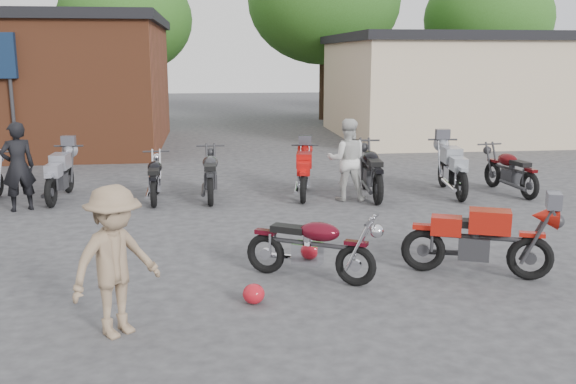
{
  "coord_description": "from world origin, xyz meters",
  "views": [
    {
      "loc": [
        -1.46,
        -8.32,
        3.0
      ],
      "look_at": [
        -0.24,
        1.44,
        0.9
      ],
      "focal_mm": 40.0,
      "sensor_mm": 36.0,
      "label": 1
    }
  ],
  "objects": [
    {
      "name": "vintage_motorcycle",
      "position": [
        -0.11,
        -0.12,
        0.52
      ],
      "size": [
        1.86,
        1.42,
        1.05
      ],
      "primitive_type": null,
      "rotation": [
        0.0,
        0.0,
        -0.53
      ],
      "color": "#4D0914",
      "rests_on": "ground"
    },
    {
      "name": "row_bike_1",
      "position": [
        -4.6,
        5.49,
        0.58
      ],
      "size": [
        0.72,
        2.01,
        1.15
      ],
      "primitive_type": null,
      "rotation": [
        0.0,
        0.0,
        1.54
      ],
      "color": "gray",
      "rests_on": "ground"
    },
    {
      "name": "sportbike",
      "position": [
        2.2,
        -0.24,
        0.57
      ],
      "size": [
        2.06,
        1.34,
        1.14
      ],
      "primitive_type": null,
      "rotation": [
        0.0,
        0.0,
        -0.39
      ],
      "color": "#B0190E",
      "rests_on": "ground"
    },
    {
      "name": "stucco_building",
      "position": [
        8.5,
        15.0,
        1.75
      ],
      "size": [
        10.0,
        8.0,
        3.5
      ],
      "primitive_type": "cube",
      "color": "tan",
      "rests_on": "ground"
    },
    {
      "name": "person_dark",
      "position": [
        -5.16,
        4.55,
        0.88
      ],
      "size": [
        0.76,
        0.67,
        1.76
      ],
      "primitive_type": "imported",
      "rotation": [
        0.0,
        0.0,
        3.62
      ],
      "color": "black",
      "rests_on": "ground"
    },
    {
      "name": "row_bike_3",
      "position": [
        -1.43,
        5.21,
        0.57
      ],
      "size": [
        0.68,
        1.98,
        1.14
      ],
      "primitive_type": null,
      "rotation": [
        0.0,
        0.0,
        1.55
      ],
      "color": "#27272A",
      "rests_on": "ground"
    },
    {
      "name": "tree_1",
      "position": [
        -5.0,
        22.0,
        3.7
      ],
      "size": [
        5.92,
        5.92,
        7.4
      ],
      "primitive_type": null,
      "color": "#224512",
      "rests_on": "ground"
    },
    {
      "name": "row_bike_5",
      "position": [
        2.01,
        4.96,
        0.62
      ],
      "size": [
        0.87,
        2.19,
        1.24
      ],
      "primitive_type": null,
      "rotation": [
        0.0,
        0.0,
        1.49
      ],
      "color": "black",
      "rests_on": "ground"
    },
    {
      "name": "person_light",
      "position": [
        1.41,
        4.69,
        0.86
      ],
      "size": [
        0.93,
        0.77,
        1.72
      ],
      "primitive_type": "imported",
      "rotation": [
        0.0,
        0.0,
        2.99
      ],
      "color": "silver",
      "rests_on": "ground"
    },
    {
      "name": "tree_2",
      "position": [
        4.0,
        22.0,
        4.4
      ],
      "size": [
        7.04,
        7.04,
        8.8
      ],
      "primitive_type": null,
      "color": "#224512",
      "rests_on": "ground"
    },
    {
      "name": "row_bike_2",
      "position": [
        -2.59,
        5.14,
        0.52
      ],
      "size": [
        0.64,
        1.82,
        1.05
      ],
      "primitive_type": null,
      "rotation": [
        0.0,
        0.0,
        1.6
      ],
      "color": "black",
      "rests_on": "ground"
    },
    {
      "name": "row_bike_4",
      "position": [
        0.58,
        5.18,
        0.56
      ],
      "size": [
        0.96,
        2.02,
        1.12
      ],
      "primitive_type": null,
      "rotation": [
        0.0,
        0.0,
        1.4
      ],
      "color": "red",
      "rests_on": "ground"
    },
    {
      "name": "row_bike_6",
      "position": [
        3.84,
        4.99,
        0.61
      ],
      "size": [
        0.94,
        2.18,
        1.23
      ],
      "primitive_type": null,
      "rotation": [
        0.0,
        0.0,
        1.46
      ],
      "color": "#969BA3",
      "rests_on": "ground"
    },
    {
      "name": "row_bike_7",
      "position": [
        5.15,
        4.93,
        0.56
      ],
      "size": [
        0.89,
        1.98,
        1.11
      ],
      "primitive_type": null,
      "rotation": [
        0.0,
        0.0,
        1.71
      ],
      "color": "#49090B",
      "rests_on": "ground"
    },
    {
      "name": "helmet",
      "position": [
        -0.96,
        -0.88,
        0.13
      ],
      "size": [
        0.33,
        0.33,
        0.25
      ],
      "primitive_type": "ellipsoid",
      "rotation": [
        0.0,
        0.0,
        -0.22
      ],
      "color": "#AC121D",
      "rests_on": "ground"
    },
    {
      "name": "person_tan",
      "position": [
        -2.49,
        -1.58,
        0.83
      ],
      "size": [
        1.22,
        1.18,
        1.67
      ],
      "primitive_type": "imported",
      "rotation": [
        0.0,
        0.0,
        0.72
      ],
      "color": "#896F54",
      "rests_on": "ground"
    },
    {
      "name": "ground",
      "position": [
        0.0,
        0.0,
        0.0
      ],
      "size": [
        90.0,
        90.0,
        0.0
      ],
      "primitive_type": "plane",
      "color": "#313133"
    },
    {
      "name": "tree_3",
      "position": [
        12.0,
        22.0,
        3.8
      ],
      "size": [
        6.08,
        6.08,
        7.6
      ],
      "primitive_type": null,
      "color": "#224512",
      "rests_on": "ground"
    }
  ]
}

